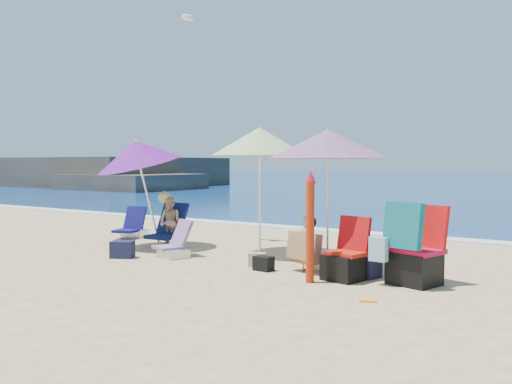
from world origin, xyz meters
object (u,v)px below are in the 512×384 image
Objects in this scene: person_center at (307,245)px; person_left at (169,222)px; seagull at (188,18)px; umbrella_striped at (260,141)px; furled_umbrella at (310,221)px; chair_rainbow at (174,247)px; chair_navy at (133,229)px; camp_chair_right at (413,255)px; umbrella_turquoise at (328,144)px; camp_chair_left at (345,261)px; umbrella_blue at (137,153)px.

person_left is at bearing 168.09° from person_center.
umbrella_striped is at bearing -14.80° from seagull.
furled_umbrella reaches higher than chair_rainbow.
seagull reaches higher than chair_rainbow.
umbrella_striped is 2.66× the size of chair_navy.
camp_chair_right is (6.39, -1.27, 0.22)m from chair_navy.
umbrella_turquoise is at bearing 159.60° from camp_chair_right.
person_center is at bearing -14.77° from chair_navy.
chair_rainbow is (-2.82, 0.50, -0.64)m from furled_umbrella.
chair_rainbow is at bearing -177.75° from person_center.
camp_chair_right is (0.85, 0.22, 0.13)m from camp_chair_left.
umbrella_turquoise is at bearing -15.32° from umbrella_striped.
person_left is at bearing 160.64° from furled_umbrella.
umbrella_turquoise reaches higher than person_left.
chair_navy is 1.25× the size of seagull.
umbrella_turquoise is 2.48× the size of camp_chair_left.
umbrella_striped is at bearing 139.39° from furled_umbrella.
camp_chair_left is at bearing -1.98° from chair_rainbow.
person_center is at bearing -4.91° from umbrella_blue.
camp_chair_right reaches higher than camp_chair_left.
umbrella_turquoise is at bearing 3.81° from umbrella_blue.
umbrella_striped is at bearing -5.04° from chair_navy.
chair_rainbow is at bearing -165.04° from umbrella_turquoise.
person_left is at bearing 136.49° from chair_rainbow.
umbrella_turquoise is at bearing -8.26° from chair_navy.
camp_chair_right is at bearing -16.64° from seagull.
chair_navy is (-4.90, 0.71, -1.68)m from umbrella_turquoise.
umbrella_turquoise is 4.51m from seagull.
furled_umbrella is at bearing -152.55° from camp_chair_right.
umbrella_blue reaches higher than camp_chair_right.
chair_rainbow is 0.65× the size of person_left.
seagull is at bearing 156.59° from person_center.
umbrella_striped reaches higher than umbrella_turquoise.
furled_umbrella is at bearing -9.95° from chair_rainbow.
seagull is (-3.90, 2.12, 3.62)m from furled_umbrella.
person_left is at bearing 40.64° from umbrella_blue.
camp_chair_left is 4.08m from person_left.
furled_umbrella is 1.36× the size of camp_chair_right.
camp_chair_right reaches higher than person_left.
chair_navy is 6.52m from camp_chair_right.
umbrella_striped is at bearing 162.11° from camp_chair_right.
camp_chair_right is 1.32× the size of person_center.
camp_chair_left is (2.15, -1.19, -1.68)m from umbrella_striped.
camp_chair_right reaches higher than person_center.
umbrella_turquoise is at bearing -2.11° from person_left.
person_center is at bearing 122.14° from furled_umbrella.
umbrella_blue is at bearing 161.83° from chair_rainbow.
furled_umbrella is (1.83, -1.57, -1.12)m from umbrella_striped.
umbrella_blue is 2.53× the size of camp_chair_left.
person_center is at bearing -23.41° from seagull.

